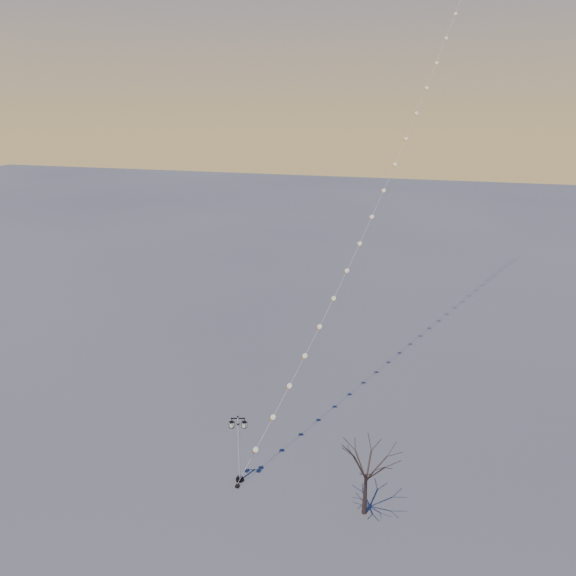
% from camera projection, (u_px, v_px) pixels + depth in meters
% --- Properties ---
extents(ground, '(300.00, 300.00, 0.00)m').
position_uv_depth(ground, '(226.00, 489.00, 33.76)').
color(ground, '#4E4F50').
rests_on(ground, ground).
extents(street_lamp, '(1.10, 0.60, 4.45)m').
position_uv_depth(street_lamp, '(239.00, 445.00, 33.72)').
color(street_lamp, black).
rests_on(street_lamp, ground).
extents(bare_tree, '(2.73, 2.73, 4.53)m').
position_uv_depth(bare_tree, '(367.00, 465.00, 30.78)').
color(bare_tree, '#332520').
rests_on(bare_tree, ground).
extents(kite_train, '(14.86, 46.71, 49.61)m').
position_uv_depth(kite_train, '(420.00, 64.00, 45.21)').
color(kite_train, black).
rests_on(kite_train, ground).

